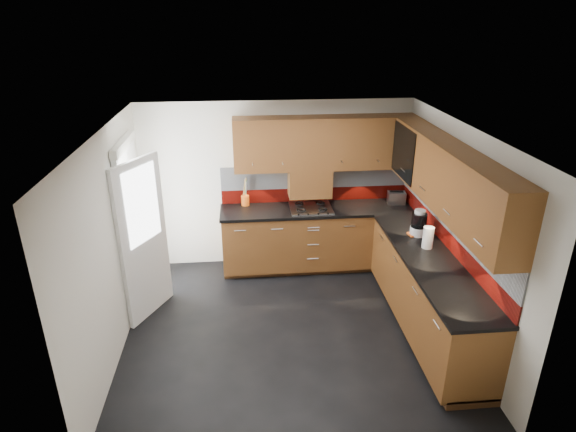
{
  "coord_description": "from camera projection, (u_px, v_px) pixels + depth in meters",
  "views": [
    {
      "loc": [
        -0.47,
        -4.71,
        3.51
      ],
      "look_at": [
        0.05,
        0.65,
        1.2
      ],
      "focal_mm": 30.0,
      "sensor_mm": 36.0,
      "label": 1
    }
  ],
  "objects": [
    {
      "name": "toaster",
      "position": [
        396.0,
        198.0,
        6.91
      ],
      "size": [
        0.27,
        0.18,
        0.18
      ],
      "color": "silver",
      "rests_on": "countertop"
    },
    {
      "name": "countertop",
      "position": [
        366.0,
        232.0,
        6.1
      ],
      "size": [
        2.72,
        3.22,
        0.04
      ],
      "color": "black",
      "rests_on": "base_cabinets"
    },
    {
      "name": "backsplash",
      "position": [
        380.0,
        203.0,
        6.21
      ],
      "size": [
        2.7,
        3.2,
        0.54
      ],
      "color": "maroon",
      "rests_on": "countertop"
    },
    {
      "name": "base_cabinets",
      "position": [
        365.0,
        264.0,
        6.31
      ],
      "size": [
        2.7,
        3.2,
        0.95
      ],
      "color": "#552813",
      "rests_on": "room"
    },
    {
      "name": "upper_cabinets",
      "position": [
        384.0,
        160.0,
        5.83
      ],
      "size": [
        2.5,
        3.2,
        0.72
      ],
      "color": "#552813",
      "rests_on": "room"
    },
    {
      "name": "room",
      "position": [
        289.0,
        214.0,
        5.14
      ],
      "size": [
        4.0,
        3.8,
        2.64
      ],
      "color": "black"
    },
    {
      "name": "back_door",
      "position": [
        138.0,
        231.0,
        5.85
      ],
      "size": [
        0.42,
        1.19,
        2.04
      ],
      "color": "white",
      "rests_on": "room"
    },
    {
      "name": "utensil_pot",
      "position": [
        245.0,
        199.0,
        6.84
      ],
      "size": [
        0.12,
        0.12,
        0.41
      ],
      "color": "#CA5513",
      "rests_on": "countertop"
    },
    {
      "name": "glass_cabinet",
      "position": [
        415.0,
        150.0,
        6.12
      ],
      "size": [
        0.32,
        0.8,
        0.66
      ],
      "color": "black",
      "rests_on": "room"
    },
    {
      "name": "orange_cloth",
      "position": [
        414.0,
        234.0,
        5.96
      ],
      "size": [
        0.16,
        0.15,
        0.02
      ],
      "primitive_type": "cube",
      "rotation": [
        0.0,
        0.0,
        0.12
      ],
      "color": "#D65517",
      "rests_on": "countertop"
    },
    {
      "name": "extractor_hood",
      "position": [
        310.0,
        182.0,
        6.76
      ],
      "size": [
        0.6,
        0.33,
        0.4
      ],
      "primitive_type": "cube",
      "color": "#552813",
      "rests_on": "room"
    },
    {
      "name": "paper_towel",
      "position": [
        428.0,
        238.0,
        5.6
      ],
      "size": [
        0.17,
        0.17,
        0.26
      ],
      "primitive_type": "cylinder",
      "rotation": [
        0.0,
        0.0,
        -0.43
      ],
      "color": "white",
      "rests_on": "countertop"
    },
    {
      "name": "food_processor",
      "position": [
        419.0,
        224.0,
        5.91
      ],
      "size": [
        0.2,
        0.2,
        0.33
      ],
      "color": "white",
      "rests_on": "countertop"
    },
    {
      "name": "gas_hob",
      "position": [
        311.0,
        208.0,
        6.74
      ],
      "size": [
        0.58,
        0.51,
        0.05
      ],
      "color": "silver",
      "rests_on": "countertop"
    }
  ]
}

